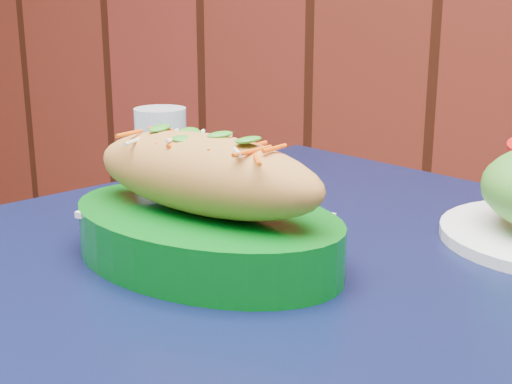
% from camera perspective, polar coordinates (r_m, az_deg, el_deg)
% --- Properties ---
extents(cafe_table, '(1.04, 1.04, 0.75)m').
position_cam_1_polar(cafe_table, '(0.71, 4.24, -12.69)').
color(cafe_table, black).
rests_on(cafe_table, ground).
extents(banh_mi_basket, '(0.32, 0.24, 0.13)m').
position_cam_1_polar(banh_mi_basket, '(0.67, -4.11, -1.38)').
color(banh_mi_basket, '#035D12').
rests_on(banh_mi_basket, cafe_table).
extents(water_glass, '(0.07, 0.07, 0.11)m').
position_cam_1_polar(water_glass, '(0.93, -7.58, 3.37)').
color(water_glass, silver).
rests_on(water_glass, cafe_table).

